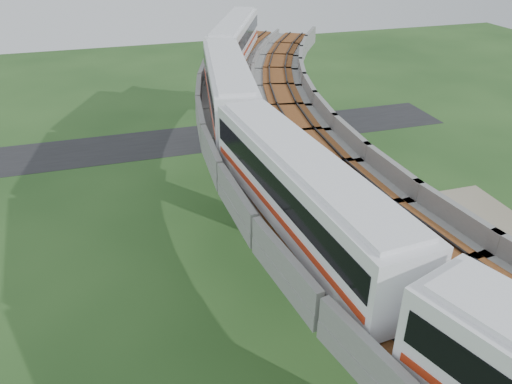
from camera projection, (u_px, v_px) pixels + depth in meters
ground at (290, 310)px, 32.80m from camera, size 160.00×160.00×0.00m
dirt_lot at (489, 288)px, 34.66m from camera, size 18.00×26.00×0.04m
asphalt_road at (201, 138)px, 57.86m from camera, size 60.00×8.00×0.03m
viaduct at (357, 181)px, 29.36m from camera, size 19.58×73.98×11.40m
metro_train at (295, 127)px, 28.03m from camera, size 11.22×61.32×3.64m
fence at (422, 274)px, 34.90m from camera, size 3.87×38.73×1.50m
tree_0 at (323, 133)px, 53.78m from camera, size 2.49×2.49×3.16m
tree_1 at (315, 162)px, 48.11m from camera, size 2.95×2.95×3.15m
tree_2 at (326, 195)px, 41.37m from camera, size 3.13×3.13×3.75m
tree_3 at (355, 236)px, 37.02m from camera, size 2.94×2.94×3.15m
tree_4 at (390, 263)px, 33.48m from camera, size 1.96×1.96×3.12m
tree_5 at (426, 314)px, 28.61m from camera, size 3.16×3.16×4.07m
car_red at (479, 246)px, 37.98m from camera, size 3.90×2.04×1.22m
car_dark at (449, 224)px, 40.85m from camera, size 3.98×2.62×1.07m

